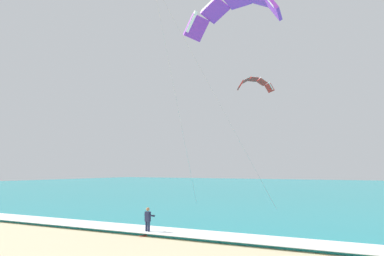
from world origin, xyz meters
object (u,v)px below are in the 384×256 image
Objects in this scene: kitesurfer at (148,220)px; kite_primary at (234,8)px; surfboard at (148,235)px; kite_distant at (254,83)px.

kitesurfer is 0.10× the size of kite_primary.
kite_distant reaches higher than surfboard.
surfboard is at bearing -101.94° from kite_primary.
surfboard is 32.56m from kite_distant.
kitesurfer is 0.37× the size of kite_distant.
kite_distant reaches higher than kitesurfer.
surfboard is at bearing -96.87° from kitesurfer.
surfboard is 19.66m from kite_primary.
kite_primary reaches higher than kite_distant.
kite_primary is at bearing 78.05° from kitesurfer.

